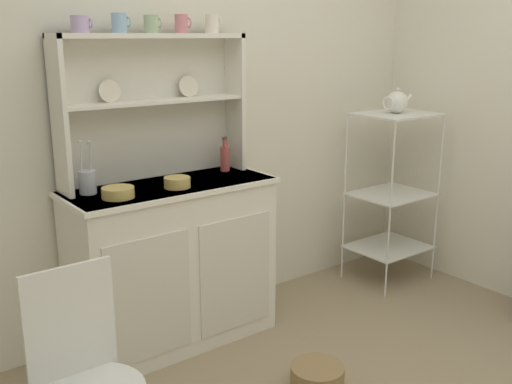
{
  "coord_description": "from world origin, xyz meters",
  "views": [
    {
      "loc": [
        -1.7,
        -1.15,
        1.58
      ],
      "look_at": [
        0.03,
        1.12,
        0.81
      ],
      "focal_mm": 41.33,
      "sensor_mm": 36.0,
      "label": 1
    }
  ],
  "objects_px": {
    "jam_bottle": "(225,157)",
    "porcelain_teapot": "(397,102)",
    "bowl_mixing_large": "(118,192)",
    "utensil_jar": "(87,181)",
    "floor_basket": "(317,378)",
    "bakers_rack": "(392,183)",
    "cup_lilac_0": "(80,24)",
    "hutch_shelf_unit": "(151,96)",
    "hutch_cabinet": "(173,263)",
    "wire_chair": "(82,368)"
  },
  "relations": [
    {
      "from": "wire_chair",
      "to": "floor_basket",
      "type": "relative_size",
      "value": 3.45
    },
    {
      "from": "wire_chair",
      "to": "porcelain_teapot",
      "type": "distance_m",
      "value": 2.51
    },
    {
      "from": "hutch_shelf_unit",
      "to": "floor_basket",
      "type": "distance_m",
      "value": 1.58
    },
    {
      "from": "cup_lilac_0",
      "to": "bowl_mixing_large",
      "type": "relative_size",
      "value": 0.63
    },
    {
      "from": "hutch_shelf_unit",
      "to": "cup_lilac_0",
      "type": "distance_m",
      "value": 0.49
    },
    {
      "from": "floor_basket",
      "to": "porcelain_teapot",
      "type": "relative_size",
      "value": 1.09
    },
    {
      "from": "porcelain_teapot",
      "to": "floor_basket",
      "type": "bearing_deg",
      "value": -151.94
    },
    {
      "from": "hutch_cabinet",
      "to": "floor_basket",
      "type": "bearing_deg",
      "value": -70.58
    },
    {
      "from": "bowl_mixing_large",
      "to": "bakers_rack",
      "type": "bearing_deg",
      "value": -1.73
    },
    {
      "from": "bowl_mixing_large",
      "to": "hutch_cabinet",
      "type": "bearing_deg",
      "value": 13.35
    },
    {
      "from": "bowl_mixing_large",
      "to": "jam_bottle",
      "type": "bearing_deg",
      "value": 12.84
    },
    {
      "from": "bowl_mixing_large",
      "to": "floor_basket",
      "type": "bearing_deg",
      "value": -50.84
    },
    {
      "from": "porcelain_teapot",
      "to": "bakers_rack",
      "type": "bearing_deg",
      "value": 0.0
    },
    {
      "from": "floor_basket",
      "to": "cup_lilac_0",
      "type": "height_order",
      "value": "cup_lilac_0"
    },
    {
      "from": "wire_chair",
      "to": "cup_lilac_0",
      "type": "height_order",
      "value": "cup_lilac_0"
    },
    {
      "from": "hutch_cabinet",
      "to": "bowl_mixing_large",
      "type": "height_order",
      "value": "bowl_mixing_large"
    },
    {
      "from": "cup_lilac_0",
      "to": "porcelain_teapot",
      "type": "height_order",
      "value": "cup_lilac_0"
    },
    {
      "from": "hutch_shelf_unit",
      "to": "porcelain_teapot",
      "type": "xyz_separation_m",
      "value": [
        1.54,
        -0.29,
        -0.11
      ]
    },
    {
      "from": "floor_basket",
      "to": "porcelain_teapot",
      "type": "height_order",
      "value": "porcelain_teapot"
    },
    {
      "from": "cup_lilac_0",
      "to": "utensil_jar",
      "type": "xyz_separation_m",
      "value": [
        -0.04,
        -0.04,
        -0.71
      ]
    },
    {
      "from": "hutch_shelf_unit",
      "to": "floor_basket",
      "type": "relative_size",
      "value": 4.01
    },
    {
      "from": "floor_basket",
      "to": "utensil_jar",
      "type": "xyz_separation_m",
      "value": [
        -0.67,
        0.88,
        0.86
      ]
    },
    {
      "from": "porcelain_teapot",
      "to": "cup_lilac_0",
      "type": "bearing_deg",
      "value": 172.42
    },
    {
      "from": "bakers_rack",
      "to": "porcelain_teapot",
      "type": "distance_m",
      "value": 0.52
    },
    {
      "from": "bakers_rack",
      "to": "bowl_mixing_large",
      "type": "distance_m",
      "value": 1.86
    },
    {
      "from": "floor_basket",
      "to": "porcelain_teapot",
      "type": "xyz_separation_m",
      "value": [
        1.26,
        0.67,
        1.11
      ]
    },
    {
      "from": "bowl_mixing_large",
      "to": "utensil_jar",
      "type": "xyz_separation_m",
      "value": [
        -0.08,
        0.15,
        0.04
      ]
    },
    {
      "from": "jam_bottle",
      "to": "utensil_jar",
      "type": "xyz_separation_m",
      "value": [
        -0.78,
        -0.01,
        -0.01
      ]
    },
    {
      "from": "floor_basket",
      "to": "bowl_mixing_large",
      "type": "bearing_deg",
      "value": 129.16
    },
    {
      "from": "hutch_shelf_unit",
      "to": "hutch_cabinet",
      "type": "bearing_deg",
      "value": -90.0
    },
    {
      "from": "jam_bottle",
      "to": "porcelain_teapot",
      "type": "xyz_separation_m",
      "value": [
        1.15,
        -0.22,
        0.24
      ]
    },
    {
      "from": "jam_bottle",
      "to": "porcelain_teapot",
      "type": "height_order",
      "value": "porcelain_teapot"
    },
    {
      "from": "wire_chair",
      "to": "hutch_shelf_unit",
      "type": "bearing_deg",
      "value": 61.98
    },
    {
      "from": "hutch_shelf_unit",
      "to": "bakers_rack",
      "type": "distance_m",
      "value": 1.69
    },
    {
      "from": "wire_chair",
      "to": "floor_basket",
      "type": "xyz_separation_m",
      "value": [
        1.07,
        0.01,
        -0.46
      ]
    },
    {
      "from": "jam_bottle",
      "to": "bakers_rack",
      "type": "bearing_deg",
      "value": -10.64
    },
    {
      "from": "bakers_rack",
      "to": "jam_bottle",
      "type": "relative_size",
      "value": 5.93
    },
    {
      "from": "wire_chair",
      "to": "bowl_mixing_large",
      "type": "bearing_deg",
      "value": 67.79
    },
    {
      "from": "wire_chair",
      "to": "jam_bottle",
      "type": "distance_m",
      "value": 1.54
    },
    {
      "from": "floor_basket",
      "to": "hutch_shelf_unit",
      "type": "bearing_deg",
      "value": 106.3
    },
    {
      "from": "hutch_shelf_unit",
      "to": "jam_bottle",
      "type": "xyz_separation_m",
      "value": [
        0.39,
        -0.08,
        -0.35
      ]
    },
    {
      "from": "bakers_rack",
      "to": "utensil_jar",
      "type": "height_order",
      "value": "utensil_jar"
    },
    {
      "from": "bowl_mixing_large",
      "to": "utensil_jar",
      "type": "relative_size",
      "value": 0.59
    },
    {
      "from": "hutch_cabinet",
      "to": "utensil_jar",
      "type": "distance_m",
      "value": 0.62
    },
    {
      "from": "bakers_rack",
      "to": "porcelain_teapot",
      "type": "height_order",
      "value": "porcelain_teapot"
    },
    {
      "from": "bowl_mixing_large",
      "to": "porcelain_teapot",
      "type": "relative_size",
      "value": 0.66
    },
    {
      "from": "bakers_rack",
      "to": "cup_lilac_0",
      "type": "xyz_separation_m",
      "value": [
        -1.89,
        0.25,
        0.97
      ]
    },
    {
      "from": "jam_bottle",
      "to": "utensil_jar",
      "type": "distance_m",
      "value": 0.78
    },
    {
      "from": "wire_chair",
      "to": "cup_lilac_0",
      "type": "relative_size",
      "value": 9.05
    },
    {
      "from": "utensil_jar",
      "to": "jam_bottle",
      "type": "bearing_deg",
      "value": 0.57
    }
  ]
}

